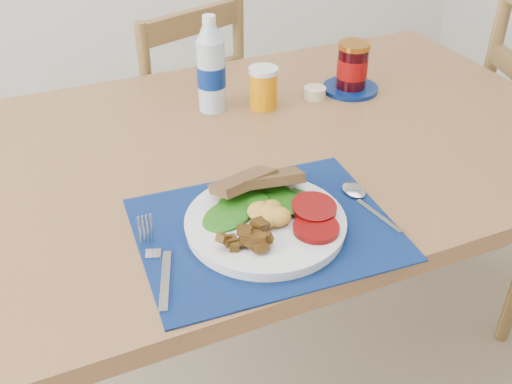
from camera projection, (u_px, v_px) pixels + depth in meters
table at (270, 173)px, 1.34m from camera, size 1.40×0.90×0.75m
chair_far at (178, 105)px, 1.89m from camera, size 0.50×0.48×1.06m
placemat at (265, 229)px, 1.04m from camera, size 0.45×0.37×0.00m
breakfast_plate at (263, 221)px, 1.02m from camera, size 0.27×0.27×0.07m
fork at (157, 263)px, 0.96m from camera, size 0.06×0.19×0.00m
spoon at (362, 199)px, 1.10m from camera, size 0.04×0.17×0.00m
water_bottle at (211, 69)px, 1.36m from camera, size 0.07×0.07×0.22m
juice_glass at (263, 89)px, 1.40m from camera, size 0.07×0.07×0.09m
ramekin at (315, 93)px, 1.46m from camera, size 0.05×0.05×0.03m
jam_on_saucer at (352, 70)px, 1.47m from camera, size 0.14×0.14×0.12m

